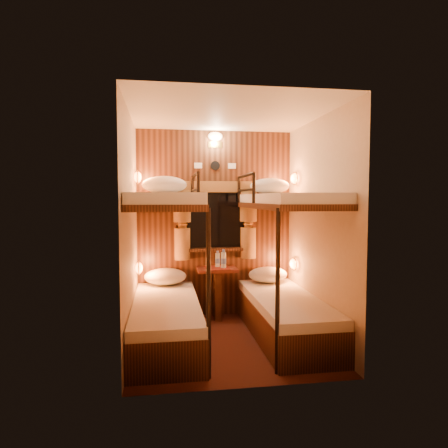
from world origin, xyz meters
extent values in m
plane|color=#36180E|center=(0.00, 0.00, 0.00)|extent=(2.10, 2.10, 0.00)
plane|color=silver|center=(0.00, 0.00, 2.40)|extent=(2.10, 2.10, 0.00)
plane|color=#C6B293|center=(0.00, 1.05, 1.20)|extent=(2.40, 0.00, 2.40)
plane|color=#C6B293|center=(0.00, -1.05, 1.20)|extent=(2.40, 0.00, 2.40)
plane|color=#C6B293|center=(-1.00, 0.00, 1.20)|extent=(0.00, 2.40, 2.40)
plane|color=#C6B293|center=(1.00, 0.00, 1.20)|extent=(0.00, 2.40, 2.40)
cube|color=black|center=(0.00, 1.04, 1.20)|extent=(2.00, 0.03, 2.40)
cube|color=black|center=(-0.65, 0.07, 0.17)|extent=(0.70, 1.90, 0.35)
cube|color=white|center=(-0.65, 0.07, 0.40)|extent=(0.68, 1.88, 0.10)
cube|color=black|center=(-0.65, 0.07, 1.45)|extent=(0.70, 1.90, 0.06)
cube|color=white|center=(-0.65, 0.07, 1.53)|extent=(0.68, 1.88, 0.10)
cylinder|color=black|center=(-0.30, -0.83, 0.72)|extent=(0.04, 0.04, 1.45)
cylinder|color=black|center=(-0.30, 0.95, 1.64)|extent=(0.04, 0.04, 0.32)
cylinder|color=black|center=(-0.30, 0.10, 1.64)|extent=(0.04, 0.04, 0.32)
cylinder|color=black|center=(-0.30, 0.53, 1.80)|extent=(0.04, 0.85, 0.04)
cylinder|color=black|center=(-0.30, 0.53, 1.63)|extent=(0.03, 0.85, 0.03)
cube|color=black|center=(0.65, 0.07, 0.17)|extent=(0.70, 1.90, 0.35)
cube|color=white|center=(0.65, 0.07, 0.40)|extent=(0.68, 1.88, 0.10)
cube|color=black|center=(0.65, 0.07, 1.45)|extent=(0.70, 1.90, 0.06)
cube|color=white|center=(0.65, 0.07, 1.53)|extent=(0.68, 1.88, 0.10)
cylinder|color=black|center=(0.30, -0.83, 0.72)|extent=(0.04, 0.04, 1.45)
cylinder|color=black|center=(0.30, 0.95, 1.64)|extent=(0.04, 0.04, 0.32)
cylinder|color=black|center=(0.30, 0.10, 1.64)|extent=(0.04, 0.04, 0.32)
cylinder|color=black|center=(0.30, 0.53, 1.80)|extent=(0.04, 0.85, 0.04)
cylinder|color=black|center=(0.30, 0.53, 1.63)|extent=(0.03, 0.85, 0.03)
cube|color=black|center=(0.00, 1.02, 1.25)|extent=(0.98, 0.02, 0.78)
cube|color=black|center=(0.00, 1.01, 1.25)|extent=(0.90, 0.01, 0.70)
cube|color=black|center=(0.00, 0.97, 0.87)|extent=(1.00, 0.12, 0.04)
cube|color=olive|center=(0.00, 0.98, 1.68)|extent=(1.10, 0.06, 0.14)
cylinder|color=olive|center=(-0.43, 0.97, 1.43)|extent=(0.22, 0.22, 0.40)
cylinder|color=olive|center=(-0.43, 0.97, 1.20)|extent=(0.11, 0.11, 0.12)
cylinder|color=olive|center=(-0.43, 0.97, 0.95)|extent=(0.20, 0.20, 0.40)
torus|color=#BB9036|center=(-0.43, 0.97, 1.20)|extent=(0.14, 0.14, 0.02)
cylinder|color=olive|center=(0.43, 0.97, 1.43)|extent=(0.22, 0.22, 0.40)
cylinder|color=olive|center=(0.43, 0.97, 1.20)|extent=(0.11, 0.11, 0.12)
cylinder|color=olive|center=(0.43, 0.97, 0.95)|extent=(0.20, 0.20, 0.40)
torus|color=#BB9036|center=(0.43, 0.97, 1.20)|extent=(0.14, 0.14, 0.02)
cylinder|color=black|center=(0.00, 1.02, 1.95)|extent=(0.12, 0.02, 0.12)
cube|color=silver|center=(-0.22, 1.02, 1.95)|extent=(0.10, 0.01, 0.07)
cube|color=silver|center=(0.22, 1.02, 1.95)|extent=(0.10, 0.01, 0.07)
cube|color=#BB9036|center=(0.00, 1.02, 2.22)|extent=(0.18, 0.01, 0.08)
ellipsoid|color=#FFCC8C|center=(0.00, 1.00, 2.32)|extent=(0.18, 0.09, 0.11)
ellipsoid|color=orange|center=(-0.96, 0.70, 0.70)|extent=(0.08, 0.20, 0.13)
torus|color=#BB9036|center=(-0.96, 0.70, 0.70)|extent=(0.02, 0.17, 0.17)
ellipsoid|color=orange|center=(-0.96, 0.70, 1.78)|extent=(0.08, 0.20, 0.13)
torus|color=#BB9036|center=(-0.96, 0.70, 1.78)|extent=(0.02, 0.17, 0.17)
ellipsoid|color=orange|center=(0.96, 0.70, 0.70)|extent=(0.08, 0.20, 0.13)
torus|color=#BB9036|center=(0.96, 0.70, 0.70)|extent=(0.02, 0.17, 0.17)
ellipsoid|color=orange|center=(0.96, 0.70, 1.78)|extent=(0.08, 0.20, 0.13)
torus|color=#BB9036|center=(0.96, 0.70, 1.78)|extent=(0.02, 0.17, 0.17)
cube|color=#5C1B15|center=(0.00, 0.85, 0.63)|extent=(0.50, 0.34, 0.04)
cube|color=black|center=(0.00, 0.85, 0.30)|extent=(0.08, 0.30, 0.61)
cube|color=maroon|center=(0.00, 0.85, 0.65)|extent=(0.30, 0.34, 0.01)
cylinder|color=#99BFE5|center=(0.02, 0.91, 0.74)|extent=(0.06, 0.06, 0.18)
cylinder|color=#4366C9|center=(0.02, 0.91, 0.73)|extent=(0.06, 0.06, 0.06)
cylinder|color=#4366C9|center=(0.02, 0.91, 0.85)|extent=(0.03, 0.03, 0.03)
cylinder|color=#99BFE5|center=(0.08, 0.83, 0.75)|extent=(0.06, 0.06, 0.20)
cylinder|color=#4366C9|center=(0.08, 0.83, 0.74)|extent=(0.07, 0.07, 0.07)
cylinder|color=#4366C9|center=(0.08, 0.83, 0.87)|extent=(0.04, 0.04, 0.03)
cube|color=silver|center=(0.09, 0.89, 0.65)|extent=(0.09, 0.08, 0.01)
cube|color=silver|center=(0.08, 0.90, 0.65)|extent=(0.08, 0.07, 0.00)
ellipsoid|color=silver|center=(-0.65, 0.85, 0.56)|extent=(0.52, 0.37, 0.20)
ellipsoid|color=silver|center=(0.65, 0.80, 0.56)|extent=(0.50, 0.36, 0.20)
ellipsoid|color=silver|center=(-0.65, 0.71, 1.69)|extent=(0.53, 0.38, 0.21)
ellipsoid|color=silver|center=(0.65, 0.74, 1.68)|extent=(0.50, 0.35, 0.19)
camera|label=1|loc=(-0.67, -4.11, 1.53)|focal=32.00mm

